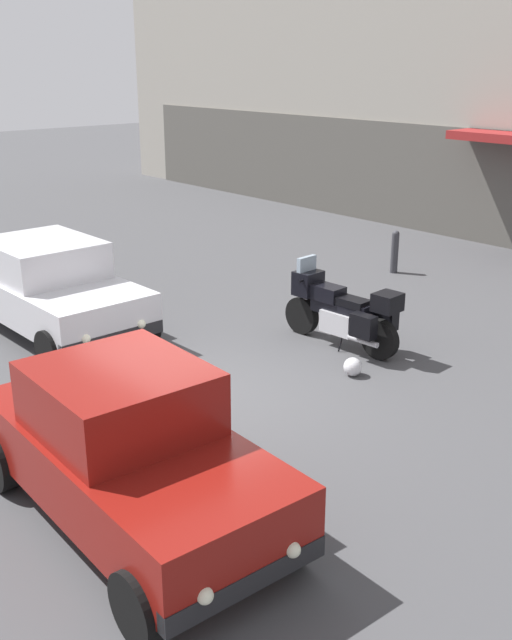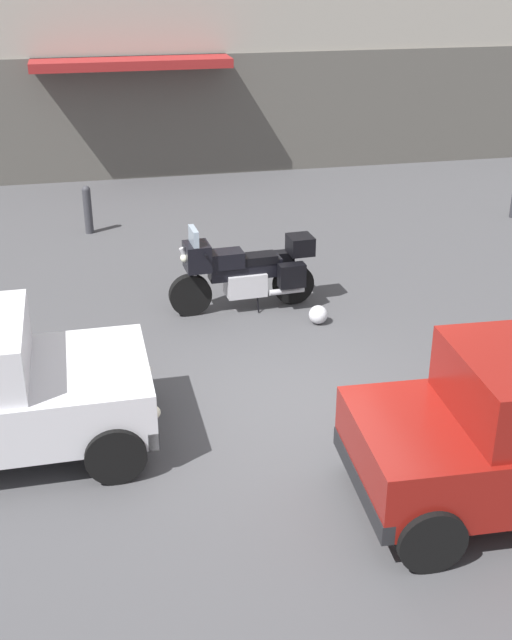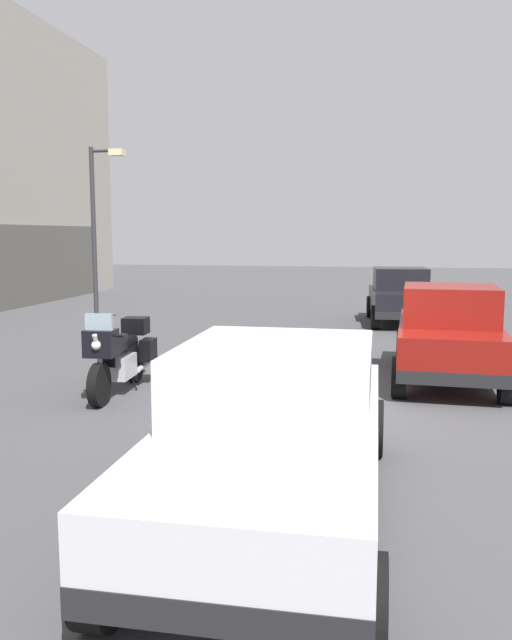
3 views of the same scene
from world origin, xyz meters
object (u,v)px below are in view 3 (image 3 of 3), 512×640
object	(u,v)px
car_compact_side	(400,296)
motorcycle	(119,354)
helmet	(183,373)
car_hatchback_near	(449,334)
car_sedan_far	(276,431)
streetlamp_curbside	(99,220)

from	to	relation	value
car_compact_side	motorcycle	bearing A→B (deg)	149.17
motorcycle	helmet	world-z (taller)	motorcycle
motorcycle	helmet	xyz separation A→B (m)	(0.94, -0.76, -0.48)
motorcycle	car_hatchback_near	xyz separation A→B (m)	(1.90, -5.19, 0.19)
motorcycle	car_hatchback_near	distance (m)	5.53
car_hatchback_near	car_compact_side	bearing A→B (deg)	7.69
car_hatchback_near	car_sedan_far	size ratio (longest dim) A/B	0.86
helmet	motorcycle	bearing A→B (deg)	140.88
helmet	car_hatchback_near	distance (m)	4.58
helmet	car_hatchback_near	size ratio (longest dim) A/B	0.07
motorcycle	streetlamp_curbside	bearing A→B (deg)	-156.71
motorcycle	car_compact_side	world-z (taller)	car_compact_side
car_hatchback_near	streetlamp_curbside	world-z (taller)	streetlamp_curbside
motorcycle	car_compact_side	size ratio (longest dim) A/B	0.64
car_sedan_far	streetlamp_curbside	world-z (taller)	streetlamp_curbside
motorcycle	car_compact_side	distance (m)	10.08
car_sedan_far	streetlamp_curbside	xyz separation A→B (m)	(10.25, 6.33, 2.07)
car_hatchback_near	streetlamp_curbside	distance (m)	9.64
motorcycle	car_compact_side	bearing A→B (deg)	149.74
car_sedan_far	car_compact_side	world-z (taller)	same
motorcycle	car_compact_side	xyz separation A→B (m)	(8.99, -4.55, 0.15)
helmet	car_compact_side	bearing A→B (deg)	-25.17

